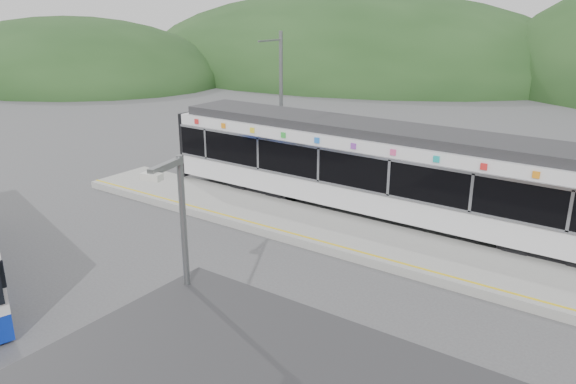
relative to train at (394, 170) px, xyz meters
The scene contains 7 objects.
ground 6.35m from the train, 92.72° to the right, with size 120.00×120.00×0.00m, color #4C4C4F.
hills 6.30m from the train, ahead, with size 146.00×149.00×26.00m.
platform 3.32m from the train, 96.03° to the right, with size 26.00×3.20×0.30m, color #9E9E99.
yellow_line 4.38m from the train, 94.08° to the right, with size 26.00×0.10×0.01m, color yellow.
train is the anchor object (origin of this frame).
catenary_mast_west 7.88m from the train, 160.61° to the left, with size 0.18×1.80×7.00m.
lamp_post 12.82m from the train, 83.48° to the right, with size 0.38×1.02×5.58m.
Camera 1 is at (8.97, -13.40, 8.15)m, focal length 35.00 mm.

